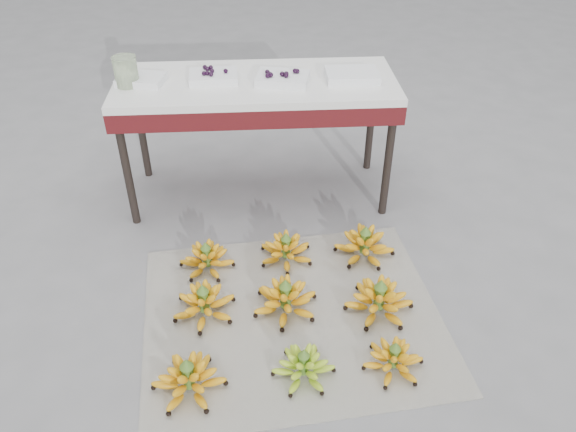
{
  "coord_description": "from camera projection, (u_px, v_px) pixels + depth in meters",
  "views": [
    {
      "loc": [
        -0.07,
        -1.65,
        1.77
      ],
      "look_at": [
        0.06,
        0.36,
        0.29
      ],
      "focal_mm": 35.0,
      "sensor_mm": 36.0,
      "label": 1
    }
  ],
  "objects": [
    {
      "name": "bunch_front_right",
      "position": [
        394.0,
        359.0,
        2.15
      ],
      "size": [
        0.28,
        0.28,
        0.14
      ],
      "rotation": [
        0.0,
        0.0,
        -0.24
      ],
      "color": "yellow",
      "rests_on": "newspaper_mat"
    },
    {
      "name": "bunch_front_left",
      "position": [
        189.0,
        379.0,
        2.06
      ],
      "size": [
        0.33,
        0.33,
        0.17
      ],
      "rotation": [
        0.0,
        0.0,
        -0.23
      ],
      "color": "yellow",
      "rests_on": "newspaper_mat"
    },
    {
      "name": "glass_jar",
      "position": [
        126.0,
        71.0,
        2.68
      ],
      "size": [
        0.15,
        0.15,
        0.14
      ],
      "primitive_type": "cylinder",
      "rotation": [
        0.0,
        0.0,
        0.4
      ],
      "color": "beige",
      "rests_on": "vendor_table"
    },
    {
      "name": "bunch_mid_right",
      "position": [
        379.0,
        300.0,
        2.39
      ],
      "size": [
        0.31,
        0.31,
        0.18
      ],
      "rotation": [
        0.0,
        0.0,
        -0.06
      ],
      "color": "yellow",
      "rests_on": "newspaper_mat"
    },
    {
      "name": "tray_right",
      "position": [
        282.0,
        78.0,
        2.74
      ],
      "size": [
        0.28,
        0.23,
        0.06
      ],
      "color": "silver",
      "rests_on": "vendor_table"
    },
    {
      "name": "ground",
      "position": [
        278.0,
        322.0,
        2.38
      ],
      "size": [
        60.0,
        60.0,
        0.0
      ],
      "primitive_type": "plane",
      "color": "slate",
      "rests_on": "ground"
    },
    {
      "name": "bunch_back_center",
      "position": [
        286.0,
        250.0,
        2.67
      ],
      "size": [
        0.34,
        0.34,
        0.16
      ],
      "rotation": [
        0.0,
        0.0,
        0.37
      ],
      "color": "yellow",
      "rests_on": "newspaper_mat"
    },
    {
      "name": "bunch_mid_center",
      "position": [
        285.0,
        299.0,
        2.39
      ],
      "size": [
        0.33,
        0.33,
        0.17
      ],
      "rotation": [
        0.0,
        0.0,
        0.18
      ],
      "color": "yellow",
      "rests_on": "newspaper_mat"
    },
    {
      "name": "bunch_back_left",
      "position": [
        207.0,
        259.0,
        2.62
      ],
      "size": [
        0.29,
        0.29,
        0.15
      ],
      "rotation": [
        0.0,
        0.0,
        -0.17
      ],
      "color": "yellow",
      "rests_on": "newspaper_mat"
    },
    {
      "name": "tray_left",
      "position": [
        213.0,
        76.0,
        2.76
      ],
      "size": [
        0.24,
        0.18,
        0.06
      ],
      "color": "silver",
      "rests_on": "vendor_table"
    },
    {
      "name": "vendor_table",
      "position": [
        256.0,
        94.0,
        2.82
      ],
      "size": [
        1.4,
        0.56,
        0.67
      ],
      "color": "black",
      "rests_on": "ground"
    },
    {
      "name": "tray_far_right",
      "position": [
        352.0,
        75.0,
        2.77
      ],
      "size": [
        0.26,
        0.19,
        0.04
      ],
      "color": "silver",
      "rests_on": "vendor_table"
    },
    {
      "name": "bunch_mid_left",
      "position": [
        204.0,
        304.0,
        2.38
      ],
      "size": [
        0.35,
        0.35,
        0.17
      ],
      "rotation": [
        0.0,
        0.0,
        0.37
      ],
      "color": "yellow",
      "rests_on": "newspaper_mat"
    },
    {
      "name": "tray_far_left",
      "position": [
        141.0,
        80.0,
        2.73
      ],
      "size": [
        0.25,
        0.2,
        0.04
      ],
      "color": "silver",
      "rests_on": "vendor_table"
    },
    {
      "name": "bunch_front_center",
      "position": [
        304.0,
        366.0,
        2.12
      ],
      "size": [
        0.27,
        0.27,
        0.15
      ],
      "rotation": [
        0.0,
        0.0,
        -0.16
      ],
      "color": "#78B822",
      "rests_on": "newspaper_mat"
    },
    {
      "name": "bunch_back_right",
      "position": [
        364.0,
        245.0,
        2.69
      ],
      "size": [
        0.37,
        0.37,
        0.17
      ],
      "rotation": [
        0.0,
        0.0,
        0.39
      ],
      "color": "yellow",
      "rests_on": "newspaper_mat"
    },
    {
      "name": "newspaper_mat",
      "position": [
        292.0,
        316.0,
        2.4
      ],
      "size": [
        1.35,
        1.17,
        0.01
      ],
      "primitive_type": "cube",
      "rotation": [
        0.0,
        0.0,
        0.1
      ],
      "color": "silver",
      "rests_on": "ground"
    }
  ]
}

